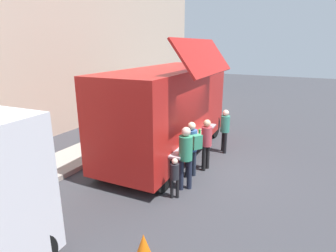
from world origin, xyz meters
TOP-DOWN VIEW (x-y plane):
  - ground_plane at (0.00, 0.00)m, footprint 60.00×60.00m
  - curb_strip at (-3.43, 4.43)m, footprint 28.00×1.60m
  - food_truck_main at (0.57, 1.81)m, footprint 6.53×3.18m
  - traffic_cone_orange at (-4.27, -0.17)m, footprint 0.36×0.36m
  - trash_bin at (4.18, 4.13)m, footprint 0.60×0.60m
  - customer_front_ordering at (-0.09, 0.17)m, footprint 0.34×0.33m
  - customer_mid_with_backpack at (-0.78, 0.36)m, footprint 0.48×0.55m
  - customer_rear_waiting at (-1.53, 0.23)m, footprint 0.36×0.36m
  - customer_extra_browsing at (1.61, 0.08)m, footprint 0.33×0.33m
  - child_near_queue at (-2.08, 0.28)m, footprint 0.22×0.22m

SIDE VIEW (x-z plane):
  - ground_plane at x=0.00m, z-range 0.00..0.00m
  - curb_strip at x=-3.43m, z-range 0.00..0.15m
  - traffic_cone_orange at x=-4.27m, z-range 0.00..0.55m
  - trash_bin at x=4.18m, z-range 0.00..0.90m
  - child_near_queue at x=-2.08m, z-range 0.11..1.21m
  - customer_extra_browsing at x=1.61m, z-range 0.16..1.76m
  - customer_front_ordering at x=-0.09m, z-range 0.16..1.79m
  - customer_mid_with_backpack at x=-0.78m, z-range 0.19..1.89m
  - customer_rear_waiting at x=-1.53m, z-range 0.17..1.94m
  - food_truck_main at x=0.57m, z-range -0.32..3.66m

